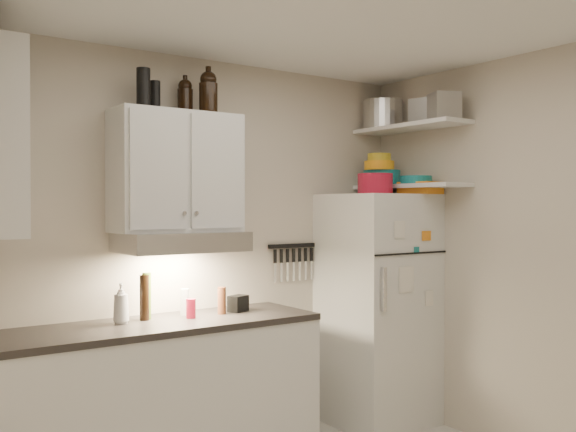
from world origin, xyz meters
TOP-DOWN VIEW (x-y plane):
  - back_wall at (0.00, 1.51)m, footprint 3.20×0.02m
  - right_wall at (1.61, 0.00)m, footprint 0.02×3.00m
  - base_cabinet at (-0.55, 1.20)m, footprint 2.10×0.60m
  - countertop at (-0.55, 1.20)m, footprint 2.10×0.62m
  - upper_cabinet at (-0.30, 1.33)m, footprint 0.80×0.33m
  - range_hood at (-0.30, 1.27)m, footprint 0.76×0.46m
  - fridge at (1.25, 1.16)m, footprint 0.70×0.68m
  - shelf_hi at (1.45, 1.02)m, footprint 0.30×0.95m
  - shelf_lo at (1.45, 1.02)m, footprint 0.30×0.95m
  - knife_strip at (0.70, 1.49)m, footprint 0.42×0.02m
  - dutch_oven at (1.15, 1.08)m, footprint 0.30×0.30m
  - book_stack at (1.46, 0.93)m, footprint 0.25×0.30m
  - spice_jar at (1.26, 1.18)m, footprint 0.07×0.07m
  - stock_pot at (1.46, 1.33)m, footprint 0.41×0.41m
  - tin_a at (1.44, 0.89)m, footprint 0.20×0.19m
  - tin_b at (1.42, 0.68)m, footprint 0.25×0.25m
  - bowl_teal at (1.40, 1.27)m, footprint 0.28×0.28m
  - bowl_orange at (1.35, 1.25)m, footprint 0.23×0.23m
  - bowl_yellow at (1.35, 1.25)m, footprint 0.18×0.18m
  - plates at (1.44, 0.96)m, footprint 0.26×0.26m
  - growler_a at (-0.21, 1.40)m, footprint 0.12×0.12m
  - growler_b at (-0.10, 1.30)m, footprint 0.16×0.16m
  - thermos_a at (-0.42, 1.38)m, footprint 0.08×0.08m
  - thermos_b at (-0.54, 1.29)m, footprint 0.09×0.09m
  - soap_bottle at (-0.69, 1.27)m, footprint 0.13×0.13m
  - pepper_mill at (-0.03, 1.23)m, footprint 0.07×0.07m
  - oil_bottle at (-0.50, 1.33)m, footprint 0.06×0.06m
  - vinegar_bottle at (-0.53, 1.31)m, footprint 0.07×0.07m
  - clear_bottle at (-0.25, 1.34)m, footprint 0.07×0.07m
  - red_jar at (-0.27, 1.21)m, footprint 0.06×0.06m
  - caddy at (0.10, 1.26)m, footprint 0.15×0.13m

SIDE VIEW (x-z plane):
  - base_cabinet at x=-0.55m, z-range 0.00..0.88m
  - fridge at x=1.25m, z-range 0.00..1.70m
  - countertop at x=-0.55m, z-range 0.88..0.92m
  - caddy at x=0.10m, z-range 0.92..1.03m
  - red_jar at x=-0.27m, z-range 0.92..1.04m
  - clear_bottle at x=-0.25m, z-range 0.92..1.09m
  - pepper_mill at x=-0.03m, z-range 0.92..1.09m
  - soap_bottle at x=-0.69m, z-range 0.92..1.19m
  - vinegar_bottle at x=-0.53m, z-range 0.92..1.20m
  - oil_bottle at x=-0.50m, z-range 0.92..1.21m
  - back_wall at x=0.00m, z-range 0.00..2.60m
  - right_wall at x=1.61m, z-range 0.00..2.60m
  - knife_strip at x=0.70m, z-range 1.31..1.33m
  - range_hood at x=-0.30m, z-range 1.33..1.45m
  - book_stack at x=1.46m, z-range 1.70..1.79m
  - spice_jar at x=1.26m, z-range 1.70..1.79m
  - shelf_lo at x=1.45m, z-range 1.75..1.77m
  - dutch_oven at x=1.15m, z-range 1.70..1.85m
  - plates at x=1.44m, z-range 1.77..1.83m
  - upper_cabinet at x=-0.30m, z-range 1.45..2.20m
  - bowl_teal at x=1.40m, z-range 1.77..1.89m
  - bowl_orange at x=1.35m, z-range 1.89..1.96m
  - bowl_yellow at x=1.35m, z-range 1.96..2.01m
  - shelf_hi at x=1.45m, z-range 2.19..2.22m
  - thermos_a at x=-0.42m, z-range 2.20..2.39m
  - tin_a at x=1.44m, z-range 2.21..2.39m
  - tin_b at x=1.42m, z-range 2.21..2.40m
  - growler_a at x=-0.21m, z-range 2.20..2.43m
  - thermos_b at x=-0.54m, z-range 2.20..2.44m
  - stock_pot at x=1.46m, z-range 2.21..2.44m
  - growler_b at x=-0.10m, z-range 2.20..2.48m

